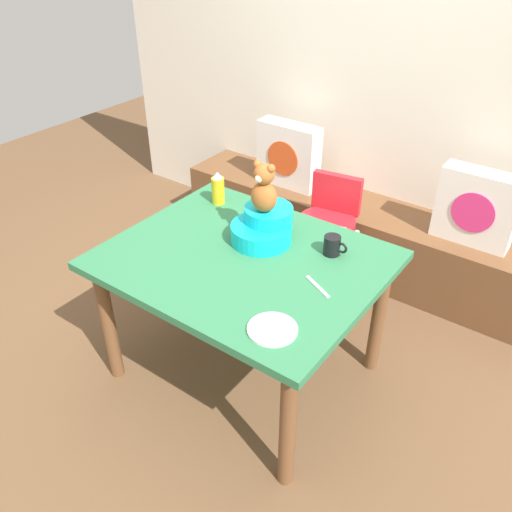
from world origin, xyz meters
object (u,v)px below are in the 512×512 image
(infant_seat_teal, at_px, (264,227))
(ketchup_bottle, at_px, (218,189))
(pillow_floral_right, at_px, (477,208))
(pillow_floral_left, at_px, (288,155))
(teddy_bear, at_px, (264,189))
(dining_table, at_px, (244,273))
(coffee_mug, at_px, (333,245))
(dinner_plate_near, at_px, (272,329))
(highchair, at_px, (327,224))

(infant_seat_teal, height_order, ketchup_bottle, ketchup_bottle)
(pillow_floral_right, height_order, infant_seat_teal, same)
(pillow_floral_left, height_order, teddy_bear, teddy_bear)
(dining_table, relative_size, ketchup_bottle, 6.84)
(teddy_bear, xyz_separation_m, coffee_mug, (0.34, 0.08, -0.23))
(teddy_bear, bearing_deg, dinner_plate_near, -51.77)
(pillow_floral_left, distance_m, dinner_plate_near, 1.86)
(pillow_floral_left, relative_size, ketchup_bottle, 2.38)
(ketchup_bottle, bearing_deg, pillow_floral_left, 97.80)
(pillow_floral_left, height_order, pillow_floral_right, same)
(pillow_floral_left, xyz_separation_m, dining_table, (0.56, -1.25, -0.04))
(pillow_floral_right, height_order, dinner_plate_near, pillow_floral_right)
(pillow_floral_left, relative_size, dining_table, 0.35)
(ketchup_bottle, bearing_deg, teddy_bear, -21.31)
(dining_table, relative_size, infant_seat_teal, 3.83)
(infant_seat_teal, bearing_deg, dining_table, -85.80)
(infant_seat_teal, relative_size, ketchup_bottle, 1.78)
(pillow_floral_right, height_order, dining_table, pillow_floral_right)
(coffee_mug, bearing_deg, dining_table, -140.74)
(teddy_bear, relative_size, coffee_mug, 2.08)
(dinner_plate_near, bearing_deg, teddy_bear, 128.23)
(highchair, height_order, teddy_bear, teddy_bear)
(pillow_floral_right, bearing_deg, highchair, -150.06)
(pillow_floral_right, xyz_separation_m, ketchup_bottle, (-1.15, -0.90, 0.15))
(coffee_mug, bearing_deg, highchair, 120.09)
(teddy_bear, bearing_deg, pillow_floral_left, 117.07)
(pillow_floral_left, bearing_deg, ketchup_bottle, -82.20)
(pillow_floral_right, relative_size, dinner_plate_near, 2.20)
(dining_table, height_order, highchair, highchair)
(dinner_plate_near, bearing_deg, dining_table, 139.32)
(infant_seat_teal, height_order, dinner_plate_near, infant_seat_teal)
(dinner_plate_near, bearing_deg, pillow_floral_right, 78.77)
(pillow_floral_right, bearing_deg, infant_seat_teal, -124.50)
(ketchup_bottle, height_order, dinner_plate_near, ketchup_bottle)
(ketchup_bottle, height_order, coffee_mug, ketchup_bottle)
(highchair, distance_m, ketchup_bottle, 0.72)
(coffee_mug, bearing_deg, teddy_bear, -166.16)
(highchair, bearing_deg, teddy_bear, -90.85)
(coffee_mug, bearing_deg, ketchup_bottle, 173.90)
(highchair, relative_size, ketchup_bottle, 4.27)
(pillow_floral_right, xyz_separation_m, infant_seat_teal, (-0.73, -1.06, 0.13))
(infant_seat_teal, relative_size, coffee_mug, 2.75)
(pillow_floral_left, distance_m, teddy_bear, 1.24)
(highchair, bearing_deg, ketchup_bottle, -131.58)
(pillow_floral_right, bearing_deg, dinner_plate_near, -101.23)
(dinner_plate_near, bearing_deg, coffee_mug, 97.27)
(teddy_bear, relative_size, ketchup_bottle, 1.35)
(pillow_floral_left, bearing_deg, dinner_plate_near, -58.93)
(ketchup_bottle, bearing_deg, dining_table, -38.55)
(highchair, distance_m, teddy_bear, 0.82)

